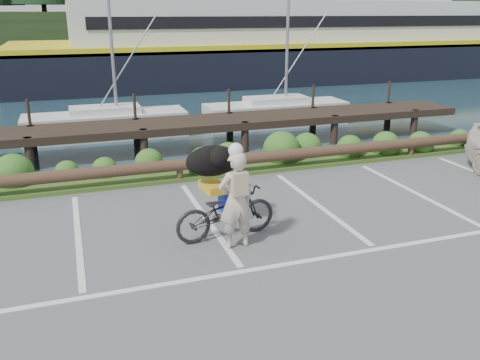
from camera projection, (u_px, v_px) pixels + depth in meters
name	position (u px, v px, depth m)	size (l,w,h in m)	color
ground	(236.00, 261.00, 8.91)	(72.00, 72.00, 0.00)	#4F4F51
harbor_backdrop	(82.00, 39.00, 79.52)	(170.00, 160.00, 30.00)	#182F3B
vegetation_strip	(174.00, 172.00, 13.66)	(34.00, 1.60, 0.10)	#3D5B21
log_rail	(180.00, 182.00, 13.04)	(32.00, 0.30, 0.60)	#443021
bicycle	(226.00, 212.00, 9.70)	(0.70, 2.01, 1.06)	black
cyclist	(236.00, 200.00, 9.17)	(0.67, 0.44, 1.84)	beige
dog	(212.00, 161.00, 9.99)	(1.08, 0.53, 0.62)	black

